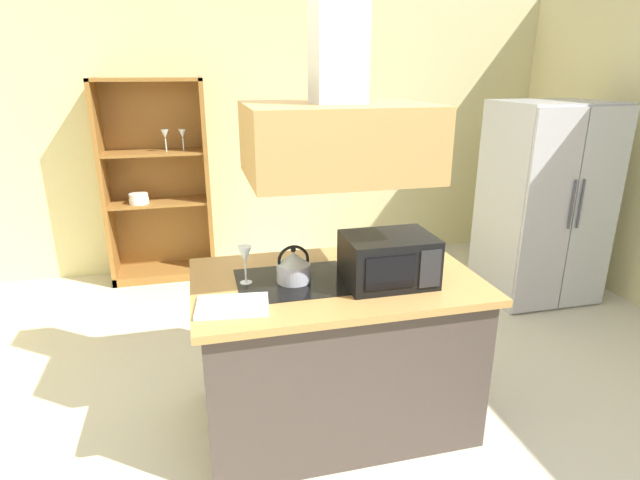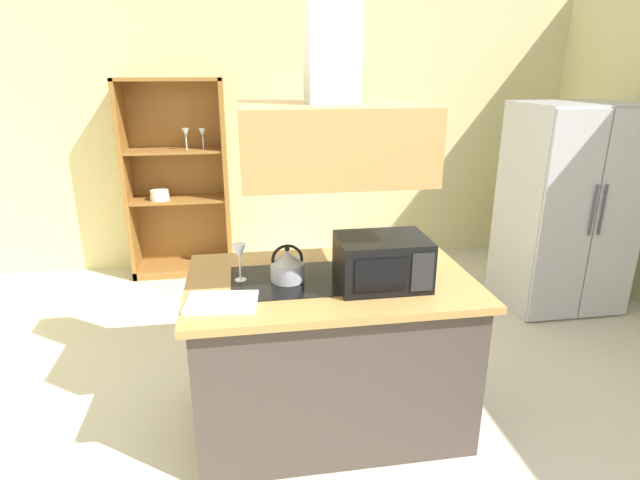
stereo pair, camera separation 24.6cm
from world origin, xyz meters
The scene contains 10 objects.
ground_plane centered at (0.00, 0.00, 0.00)m, with size 7.80×7.80×0.00m, color beige.
wall_back centered at (0.00, 3.00, 1.35)m, with size 6.00×0.12×2.70m, color beige.
kitchen_island centered at (-0.04, 0.23, 0.45)m, with size 1.54×0.97×0.90m.
range_hood centered at (-0.04, 0.23, 1.75)m, with size 0.90×0.70×1.24m.
refrigerator centered at (2.20, 1.50, 0.86)m, with size 0.90×0.77×1.72m.
dish_cabinet centered at (-1.10, 2.78, 0.84)m, with size 0.97×0.40×1.90m.
kettle centered at (-0.27, 0.23, 0.99)m, with size 0.18×0.18×0.20m.
cutting_board centered at (-0.62, 0.00, 0.91)m, with size 0.34×0.24×0.02m, color white.
microwave centered at (0.21, 0.10, 1.03)m, with size 0.46×0.35×0.26m.
wine_glass_on_counter centered at (-0.52, 0.27, 1.05)m, with size 0.08×0.08×0.21m.
Camera 1 is at (-0.74, -2.22, 1.98)m, focal length 28.64 mm.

